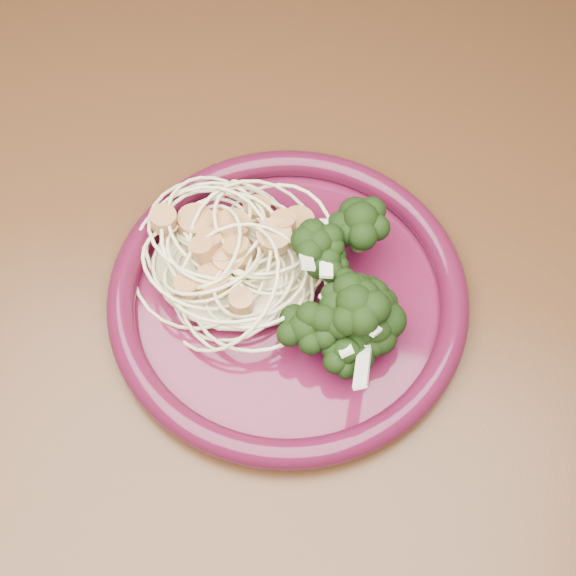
{
  "coord_description": "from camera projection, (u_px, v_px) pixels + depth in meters",
  "views": [
    {
      "loc": [
        0.1,
        -0.32,
        1.27
      ],
      "look_at": [
        0.04,
        -0.03,
        0.77
      ],
      "focal_mm": 50.0,
      "sensor_mm": 36.0,
      "label": 1
    }
  ],
  "objects": [
    {
      "name": "dinner_plate",
      "position": [
        288.0,
        295.0,
        0.59
      ],
      "size": [
        0.34,
        0.34,
        0.02
      ],
      "rotation": [
        0.0,
        0.0,
        -0.35
      ],
      "color": "#470D22",
      "rests_on": "dining_table"
    },
    {
      "name": "onion_garnish",
      "position": [
        358.0,
        294.0,
        0.53
      ],
      "size": [
        0.09,
        0.11,
        0.05
      ],
      "primitive_type": null,
      "rotation": [
        0.0,
        0.0,
        -0.35
      ],
      "color": "beige",
      "rests_on": "broccoli_pile"
    },
    {
      "name": "spaghetti_pile",
      "position": [
        237.0,
        260.0,
        0.59
      ],
      "size": [
        0.16,
        0.15,
        0.03
      ],
      "primitive_type": "ellipsoid",
      "rotation": [
        0.0,
        0.0,
        -0.35
      ],
      "color": "beige",
      "rests_on": "dinner_plate"
    },
    {
      "name": "dining_table",
      "position": [
        248.0,
        317.0,
        0.7
      ],
      "size": [
        1.2,
        0.8,
        0.75
      ],
      "color": "#472814",
      "rests_on": "ground"
    },
    {
      "name": "broccoli_pile",
      "position": [
        355.0,
        316.0,
        0.55
      ],
      "size": [
        0.13,
        0.17,
        0.05
      ],
      "primitive_type": "ellipsoid",
      "rotation": [
        0.0,
        0.0,
        -0.35
      ],
      "color": "black",
      "rests_on": "dinner_plate"
    },
    {
      "name": "scallop_cluster",
      "position": [
        234.0,
        234.0,
        0.56
      ],
      "size": [
        0.16,
        0.16,
        0.04
      ],
      "primitive_type": null,
      "rotation": [
        0.0,
        0.0,
        -0.35
      ],
      "color": "#B6834E",
      "rests_on": "spaghetti_pile"
    }
  ]
}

